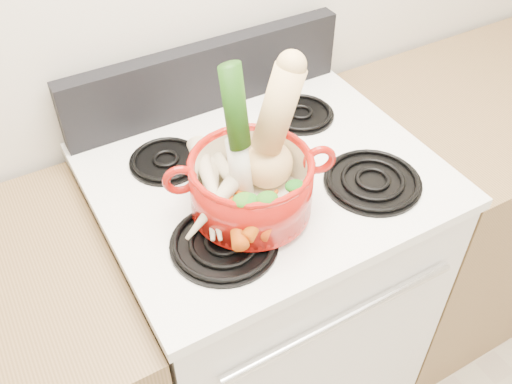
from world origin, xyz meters
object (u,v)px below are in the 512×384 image
leek (239,136)px  squash (275,128)px  stove_body (263,296)px  dutch_oven (251,185)px

leek → squash: bearing=-3.7°
stove_body → squash: bearing=-107.6°
stove_body → leek: (-0.11, -0.09, 0.69)m
squash → leek: size_ratio=0.88×
stove_body → leek: bearing=-142.0°
stove_body → dutch_oven: bearing=-132.1°
stove_body → leek: 0.71m
stove_body → dutch_oven: 0.59m
stove_body → squash: 0.68m
squash → dutch_oven: bearing=-158.5°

